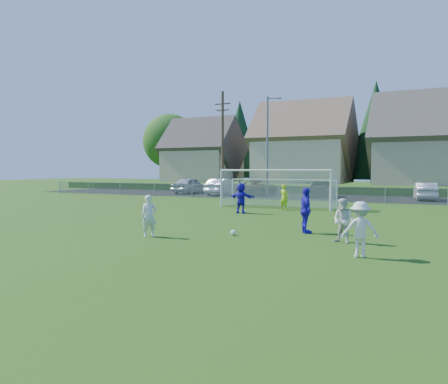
{
  "coord_description": "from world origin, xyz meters",
  "views": [
    {
      "loc": [
        9.38,
        -11.08,
        2.53
      ],
      "look_at": [
        0.0,
        8.0,
        1.4
      ],
      "focal_mm": 35.0,
      "sensor_mm": 36.0,
      "label": 1
    }
  ],
  "objects": [
    {
      "name": "car_b",
      "position": [
        -9.46,
        26.78,
        0.78
      ],
      "size": [
        1.82,
        4.81,
        1.57
      ],
      "primitive_type": "imported",
      "rotation": [
        0.0,
        0.0,
        3.18
      ],
      "color": "white",
      "rests_on": "ground"
    },
    {
      "name": "soccer_ball",
      "position": [
        2.45,
        3.84,
        0.11
      ],
      "size": [
        0.22,
        0.22,
        0.22
      ],
      "primitive_type": "sphere",
      "color": "white",
      "rests_on": "ground"
    },
    {
      "name": "car_c",
      "position": [
        -6.13,
        27.62,
        0.72
      ],
      "size": [
        2.43,
        5.21,
        1.45
      ],
      "primitive_type": "imported",
      "rotation": [
        0.0,
        0.0,
        3.14
      ],
      "color": "#55090F",
      "rests_on": "ground"
    },
    {
      "name": "asphalt_lot",
      "position": [
        0.0,
        27.5,
        0.01
      ],
      "size": [
        60.0,
        60.0,
        0.0
      ],
      "primitive_type": "plane",
      "color": "black",
      "rests_on": "ground"
    },
    {
      "name": "car_a",
      "position": [
        -13.57,
        27.64,
        0.82
      ],
      "size": [
        2.06,
        4.87,
        1.64
      ],
      "primitive_type": "imported",
      "rotation": [
        0.0,
        0.0,
        3.12
      ],
      "color": "#AEB2B6",
      "rests_on": "ground"
    },
    {
      "name": "utility_pole",
      "position": [
        -9.5,
        27.0,
        5.15
      ],
      "size": [
        1.6,
        0.26,
        10.0
      ],
      "color": "#473321",
      "rests_on": "ground"
    },
    {
      "name": "player_white_a",
      "position": [
        -0.27,
        2.21,
        0.78
      ],
      "size": [
        0.66,
        0.66,
        1.55
      ],
      "primitive_type": "imported",
      "rotation": [
        0.0,
        0.0,
        0.78
      ],
      "color": "silver",
      "rests_on": "ground"
    },
    {
      "name": "player_blue_b",
      "position": [
        -0.68,
        11.59,
        0.87
      ],
      "size": [
        1.68,
        0.83,
        1.74
      ],
      "primitive_type": "imported",
      "rotation": [
        0.0,
        0.0,
        2.94
      ],
      "color": "#2314BF",
      "rests_on": "ground"
    },
    {
      "name": "tree_row",
      "position": [
        1.04,
        48.74,
        6.91
      ],
      "size": [
        65.98,
        12.36,
        13.8
      ],
      "color": "#382616",
      "rests_on": "ground"
    },
    {
      "name": "houses_row",
      "position": [
        1.97,
        42.46,
        7.33
      ],
      "size": [
        53.9,
        11.45,
        13.27
      ],
      "color": "tan",
      "rests_on": "ground"
    },
    {
      "name": "car_d",
      "position": [
        0.1,
        27.6,
        0.72
      ],
      "size": [
        2.39,
        5.11,
        1.44
      ],
      "primitive_type": "imported",
      "rotation": [
        0.0,
        0.0,
        3.22
      ],
      "color": "black",
      "rests_on": "ground"
    },
    {
      "name": "car_f",
      "position": [
        8.46,
        27.57,
        0.71
      ],
      "size": [
        1.99,
        4.47,
        1.42
      ],
      "primitive_type": "imported",
      "rotation": [
        0.0,
        0.0,
        3.26
      ],
      "color": "silver",
      "rests_on": "ground"
    },
    {
      "name": "soccer_goal",
      "position": [
        0.0,
        16.05,
        1.63
      ],
      "size": [
        7.42,
        1.9,
        2.5
      ],
      "color": "white",
      "rests_on": "ground"
    },
    {
      "name": "ground",
      "position": [
        0.0,
        0.0,
        0.0
      ],
      "size": [
        160.0,
        160.0,
        0.0
      ],
      "primitive_type": "plane",
      "color": "#193D0C",
      "rests_on": "ground"
    },
    {
      "name": "chainlink_fence",
      "position": [
        0.0,
        22.0,
        0.63
      ],
      "size": [
        52.06,
        0.06,
        1.2
      ],
      "color": "gray",
      "rests_on": "ground"
    },
    {
      "name": "player_white_c",
      "position": [
        7.41,
        1.76,
        0.8
      ],
      "size": [
        1.16,
        0.86,
        1.6
      ],
      "primitive_type": "imported",
      "rotation": [
        0.0,
        0.0,
        3.42
      ],
      "color": "silver",
      "rests_on": "ground"
    },
    {
      "name": "player_white_b",
      "position": [
        6.51,
        3.98,
        0.76
      ],
      "size": [
        0.89,
        0.79,
        1.53
      ],
      "primitive_type": "imported",
      "rotation": [
        0.0,
        0.0,
        -0.34
      ],
      "color": "silver",
      "rests_on": "ground"
    },
    {
      "name": "goalkeeper",
      "position": [
        0.96,
        14.34,
        0.8
      ],
      "size": [
        0.68,
        0.56,
        1.6
      ],
      "primitive_type": "imported",
      "rotation": [
        0.0,
        0.0,
        2.8
      ],
      "color": "#B1E41A",
      "rests_on": "ground"
    },
    {
      "name": "streetlight",
      "position": [
        -4.45,
        26.0,
        4.84
      ],
      "size": [
        1.38,
        0.18,
        9.0
      ],
      "color": "slate",
      "rests_on": "ground"
    },
    {
      "name": "grass_embankment",
      "position": [
        0.0,
        35.0,
        0.4
      ],
      "size": [
        70.0,
        6.0,
        0.8
      ],
      "primitive_type": "cube",
      "color": "#1E420F",
      "rests_on": "ground"
    },
    {
      "name": "player_blue_a",
      "position": [
        4.74,
        5.64,
        0.9
      ],
      "size": [
        0.92,
        1.12,
        1.79
      ],
      "primitive_type": "imported",
      "rotation": [
        0.0,
        0.0,
        2.12
      ],
      "color": "#2314BF",
      "rests_on": "ground"
    }
  ]
}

